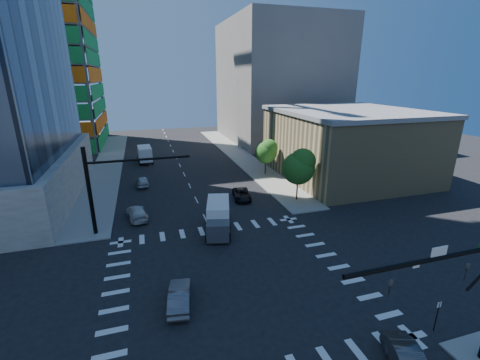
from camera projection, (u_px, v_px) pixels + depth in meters
name	position (u px, v px, depth m)	size (l,w,h in m)	color
ground	(234.00, 279.00, 25.72)	(160.00, 160.00, 0.00)	black
road_markings	(234.00, 279.00, 25.72)	(20.00, 20.00, 0.01)	silver
sidewalk_ne	(239.00, 155.00, 65.54)	(5.00, 60.00, 0.15)	gray
sidewalk_nw	(108.00, 165.00, 58.60)	(5.00, 60.00, 0.15)	gray
construction_building	(25.00, 30.00, 66.79)	(25.16, 34.50, 70.60)	slate
commercial_building	(347.00, 143.00, 51.02)	(20.50, 22.50, 10.60)	tan
bg_building_ne	(278.00, 82.00, 78.89)	(24.00, 30.00, 28.00)	slate
signal_mast_nw	(105.00, 182.00, 31.70)	(10.20, 0.40, 9.00)	black
tree_south	(300.00, 166.00, 40.42)	(4.16, 4.16, 6.82)	#382316
tree_north	(267.00, 151.00, 51.63)	(3.54, 3.52, 5.78)	#382316
no_parking_sign	(437.00, 313.00, 20.08)	(0.30, 0.06, 2.20)	black
car_nb_far	(242.00, 194.00, 42.29)	(2.11, 4.57, 1.27)	black
car_sb_near	(137.00, 213.00, 36.47)	(1.95, 4.79, 1.39)	silver
car_sb_mid	(143.00, 181.00, 47.32)	(1.66, 4.11, 1.40)	#AFB3B7
car_sb_cross	(180.00, 296.00, 22.63)	(1.47, 4.22, 1.39)	#55545A
box_truck_near	(218.00, 220.00, 33.16)	(3.80, 6.19, 3.02)	black
box_truck_far	(145.00, 155.00, 60.48)	(2.82, 5.95, 3.05)	black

